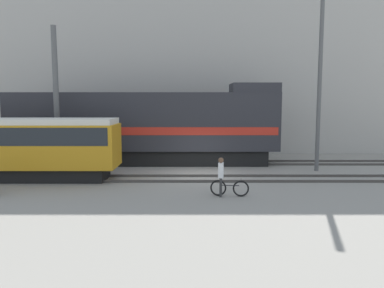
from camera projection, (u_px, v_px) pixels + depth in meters
ground_plane at (198, 175)px, 21.08m from camera, size 120.00×120.00×0.00m
track_near at (199, 178)px, 19.88m from camera, size 60.00×1.50×0.14m
track_far at (197, 163)px, 25.05m from camera, size 60.00×1.51×0.14m
building_backdrop at (196, 72)px, 32.04m from camera, size 39.86×6.00×13.37m
freight_locomotive at (145, 127)px, 24.76m from camera, size 17.45×3.04×5.31m
streetcar at (20, 145)px, 19.64m from camera, size 10.04×2.54×3.26m
bicycle at (228, 188)px, 16.39m from camera, size 1.70×0.44×0.77m
person at (219, 173)px, 16.21m from camera, size 0.26×0.38×1.73m
utility_pole_left at (54, 100)px, 21.96m from camera, size 0.32×0.32×8.51m
utility_pole_center at (318, 87)px, 21.94m from camera, size 0.24×0.24×10.00m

